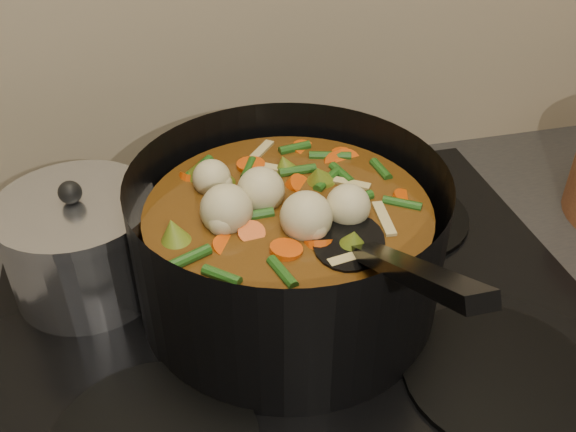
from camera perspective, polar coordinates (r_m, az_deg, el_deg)
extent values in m
cube|color=black|center=(0.71, 0.89, -10.93)|extent=(2.64, 0.64, 0.05)
cube|color=black|center=(0.69, 0.92, -8.94)|extent=(0.62, 0.54, 0.02)
cylinder|color=black|center=(0.65, 18.21, -13.23)|extent=(0.18, 0.18, 0.01)
cylinder|color=black|center=(0.76, -13.32, -3.32)|extent=(0.18, 0.18, 0.01)
cylinder|color=black|center=(0.81, 9.56, 0.08)|extent=(0.18, 0.18, 0.01)
cylinder|color=black|center=(0.64, 0.00, -2.22)|extent=(0.36, 0.36, 0.15)
cylinder|color=black|center=(0.69, 0.00, -6.88)|extent=(0.30, 0.30, 0.01)
cylinder|color=#5D340F|center=(0.65, 0.00, -3.10)|extent=(0.28, 0.28, 0.11)
cylinder|color=#D35109|center=(0.63, 3.64, 0.96)|extent=(0.03, 0.03, 0.03)
cylinder|color=#D35109|center=(0.68, 2.64, 3.75)|extent=(0.04, 0.04, 0.03)
cylinder|color=#D35109|center=(0.70, -3.84, 4.99)|extent=(0.04, 0.04, 0.03)
cylinder|color=#D35109|center=(0.63, -5.07, 1.10)|extent=(0.03, 0.04, 0.03)
cylinder|color=#D35109|center=(0.58, -6.94, -2.81)|extent=(0.04, 0.04, 0.03)
cylinder|color=#D35109|center=(0.59, -0.01, -1.91)|extent=(0.04, 0.04, 0.03)
cylinder|color=#D35109|center=(0.59, 5.59, -2.21)|extent=(0.04, 0.04, 0.03)
cylinder|color=#D35109|center=(0.65, 9.20, 1.60)|extent=(0.04, 0.03, 0.03)
cylinder|color=#D35109|center=(0.66, 2.22, 3.04)|extent=(0.04, 0.04, 0.03)
cylinder|color=#D35109|center=(0.69, -3.12, 4.41)|extent=(0.04, 0.04, 0.03)
cylinder|color=#D35109|center=(0.63, -3.63, 0.98)|extent=(0.03, 0.03, 0.03)
cylinder|color=#D35109|center=(0.59, -5.73, -2.09)|extent=(0.04, 0.04, 0.03)
sphere|color=beige|center=(0.63, 5.74, 2.28)|extent=(0.04, 0.04, 0.04)
sphere|color=beige|center=(0.67, -1.64, 4.53)|extent=(0.04, 0.04, 0.04)
sphere|color=beige|center=(0.60, -5.83, 0.25)|extent=(0.04, 0.04, 0.04)
sphere|color=beige|center=(0.57, 2.61, -1.96)|extent=(0.04, 0.04, 0.04)
sphere|color=beige|center=(0.64, 5.20, 2.96)|extent=(0.04, 0.04, 0.04)
cone|color=olive|center=(0.55, -2.01, -4.13)|extent=(0.04, 0.04, 0.04)
cone|color=olive|center=(0.60, 7.93, -0.72)|extent=(0.04, 0.04, 0.04)
cone|color=olive|center=(0.68, 3.75, 4.78)|extent=(0.04, 0.04, 0.04)
cone|color=olive|center=(0.67, -5.93, 3.83)|extent=(0.04, 0.04, 0.04)
cone|color=olive|center=(0.57, -6.56, -2.36)|extent=(0.04, 0.04, 0.04)
cone|color=olive|center=(0.56, 4.99, -3.28)|extent=(0.04, 0.04, 0.04)
cylinder|color=#1E5218|center=(0.65, 2.13, 2.96)|extent=(0.01, 0.04, 0.01)
cylinder|color=#1E5218|center=(0.70, -2.13, 5.75)|extent=(0.04, 0.03, 0.01)
cylinder|color=#1E5218|center=(0.66, -6.49, 3.11)|extent=(0.04, 0.02, 0.01)
cylinder|color=#1E5218|center=(0.61, -6.10, -0.03)|extent=(0.03, 0.04, 0.01)
cylinder|color=#1E5218|center=(0.59, -2.32, -1.41)|extent=(0.03, 0.04, 0.01)
cylinder|color=#1E5218|center=(0.54, 2.94, -5.43)|extent=(0.04, 0.02, 0.01)
cylinder|color=#1E5218|center=(0.59, 7.32, -1.53)|extent=(0.04, 0.03, 0.01)
cylinder|color=#1E5218|center=(0.64, 5.81, 1.82)|extent=(0.01, 0.04, 0.01)
cylinder|color=#1E5218|center=(0.65, 2.03, 2.99)|extent=(0.04, 0.03, 0.01)
cylinder|color=#1E5218|center=(0.70, -2.36, 5.72)|extent=(0.04, 0.02, 0.01)
cylinder|color=#1E5218|center=(0.66, -6.61, 3.01)|extent=(0.03, 0.04, 0.01)
cylinder|color=#1E5218|center=(0.61, -6.07, -0.13)|extent=(0.03, 0.04, 0.01)
cylinder|color=#1E5218|center=(0.59, -2.21, -1.45)|extent=(0.04, 0.02, 0.01)
cylinder|color=#1E5218|center=(0.54, 3.24, -5.37)|extent=(0.04, 0.03, 0.01)
cylinder|color=#1E5218|center=(0.59, 7.41, -1.40)|extent=(0.01, 0.04, 0.01)
cube|color=tan|center=(0.60, -6.86, -0.61)|extent=(0.05, 0.01, 0.00)
cube|color=tan|center=(0.56, 3.10, -3.29)|extent=(0.02, 0.05, 0.00)
cube|color=tan|center=(0.65, 6.05, 2.61)|extent=(0.04, 0.03, 0.00)
cube|color=tan|center=(0.67, -3.24, 4.14)|extent=(0.04, 0.04, 0.00)
cube|color=tan|center=(0.59, -6.27, -1.50)|extent=(0.03, 0.04, 0.00)
ellipsoid|color=black|center=(0.58, 5.39, -2.40)|extent=(0.09, 0.10, 0.01)
cube|color=black|center=(0.47, 10.89, -4.85)|extent=(0.02, 0.18, 0.11)
cylinder|color=silver|center=(0.71, -17.69, -2.84)|extent=(0.16, 0.16, 0.10)
cylinder|color=silver|center=(0.68, -18.53, 0.77)|extent=(0.16, 0.16, 0.01)
sphere|color=black|center=(0.67, -18.81, 2.00)|extent=(0.02, 0.02, 0.02)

